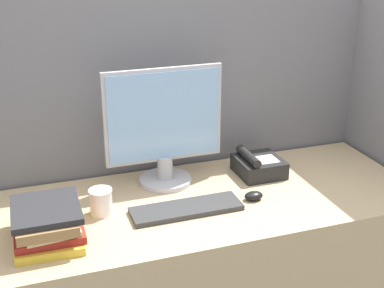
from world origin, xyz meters
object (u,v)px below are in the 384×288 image
at_px(monitor, 164,130).
at_px(desk_telephone, 258,165).
at_px(keyboard, 186,209).
at_px(coffee_cup, 101,202).
at_px(mouse, 254,196).
at_px(book_stack, 47,223).

bearing_deg(monitor, desk_telephone, -7.93).
bearing_deg(keyboard, monitor, 90.98).
bearing_deg(monitor, coffee_cup, -149.05).
relative_size(monitor, mouse, 6.46).
xyz_separation_m(coffee_cup, desk_telephone, (0.70, 0.12, -0.01)).
height_order(coffee_cup, book_stack, book_stack).
bearing_deg(book_stack, desk_telephone, 14.93).
relative_size(mouse, coffee_cup, 0.76).
height_order(monitor, desk_telephone, monitor).
height_order(keyboard, mouse, mouse).
bearing_deg(monitor, keyboard, -89.02).
bearing_deg(book_stack, coffee_cup, 30.02).
bearing_deg(book_stack, mouse, 2.31).
bearing_deg(keyboard, desk_telephone, 27.85).
xyz_separation_m(coffee_cup, book_stack, (-0.20, -0.12, 0.01)).
bearing_deg(monitor, mouse, -43.18).
distance_m(book_stack, desk_telephone, 0.93).
bearing_deg(keyboard, book_stack, -176.47).
xyz_separation_m(monitor, book_stack, (-0.50, -0.29, -0.17)).
distance_m(monitor, mouse, 0.44).
xyz_separation_m(monitor, mouse, (0.28, -0.26, -0.21)).
bearing_deg(coffee_cup, desk_telephone, 10.01).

